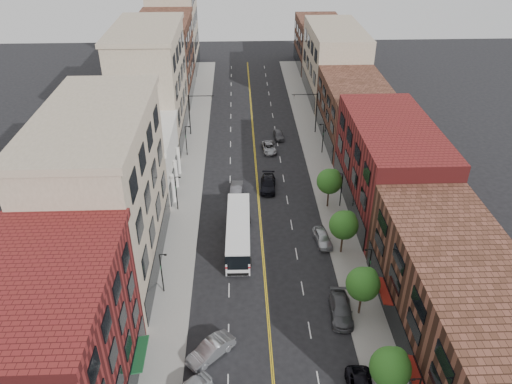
{
  "coord_description": "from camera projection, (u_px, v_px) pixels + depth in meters",
  "views": [
    {
      "loc": [
        -2.65,
        -32.53,
        37.36
      ],
      "look_at": [
        -0.6,
        20.12,
        5.0
      ],
      "focal_mm": 35.0,
      "sensor_mm": 36.0,
      "label": 1
    }
  ],
  "objects": [
    {
      "name": "car_lane_behind",
      "position": [
        237.0,
        189.0,
        70.68
      ],
      "size": [
        1.98,
        4.77,
        1.53
      ],
      "primitive_type": "imported",
      "rotation": [
        0.0,
        0.0,
        3.06
      ],
      "color": "#47474C",
      "rests_on": "ground"
    },
    {
      "name": "tree_r_2",
      "position": [
        344.0,
        224.0,
        57.48
      ],
      "size": [
        3.4,
        3.4,
        5.59
      ],
      "color": "black",
      "rests_on": "sidewalk_right"
    },
    {
      "name": "bldg_l_far_b",
      "position": [
        166.0,
        59.0,
        100.75
      ],
      "size": [
        10.0,
        20.0,
        15.0
      ],
      "primitive_type": "cube",
      "color": "#512E20",
      "rests_on": "ground"
    },
    {
      "name": "car_lane_c",
      "position": [
        279.0,
        135.0,
        86.26
      ],
      "size": [
        1.93,
        4.02,
        1.32
      ],
      "primitive_type": "imported",
      "rotation": [
        0.0,
        0.0,
        0.1
      ],
      "color": "#49484D",
      "rests_on": "ground"
    },
    {
      "name": "signal_mast_left",
      "position": [
        193.0,
        110.0,
        85.44
      ],
      "size": [
        4.49,
        0.18,
        7.2
      ],
      "color": "black",
      "rests_on": "sidewalk_left"
    },
    {
      "name": "car_angle_b",
      "position": [
        211.0,
        350.0,
        46.05
      ],
      "size": [
        4.79,
        4.64,
        1.63
      ],
      "primitive_type": "imported",
      "rotation": [
        0.0,
        0.0,
        -0.82
      ],
      "color": "#A5A8AD",
      "rests_on": "ground"
    },
    {
      "name": "bldg_l_far_c",
      "position": [
        174.0,
        26.0,
        114.77
      ],
      "size": [
        10.0,
        16.0,
        20.0
      ],
      "primitive_type": "cube",
      "color": "gray",
      "rests_on": "ground"
    },
    {
      "name": "bldg_l_redbrick",
      "position": [
        55.0,
        353.0,
        38.01
      ],
      "size": [
        10.0,
        16.0,
        14.0
      ],
      "primitive_type": "cube",
      "color": "maroon",
      "rests_on": "ground"
    },
    {
      "name": "lamp_r_2",
      "position": [
        341.0,
        188.0,
        66.59
      ],
      "size": [
        0.81,
        0.55,
        5.05
      ],
      "color": "black",
      "rests_on": "sidewalk_right"
    },
    {
      "name": "sidewalk_left",
      "position": [
        191.0,
        170.0,
        76.77
      ],
      "size": [
        4.0,
        110.0,
        0.15
      ],
      "primitive_type": "cube",
      "color": "gray",
      "rests_on": "ground"
    },
    {
      "name": "bldg_l_white",
      "position": [
        138.0,
        160.0,
        71.08
      ],
      "size": [
        10.0,
        14.0,
        8.0
      ],
      "primitive_type": "cube",
      "color": "silver",
      "rests_on": "ground"
    },
    {
      "name": "tree_r_1",
      "position": [
        364.0,
        283.0,
        48.96
      ],
      "size": [
        3.4,
        3.4,
        5.59
      ],
      "color": "black",
      "rests_on": "sidewalk_right"
    },
    {
      "name": "lamp_l_1",
      "position": [
        162.0,
        271.0,
        52.24
      ],
      "size": [
        0.81,
        0.55,
        5.05
      ],
      "color": "black",
      "rests_on": "sidewalk_left"
    },
    {
      "name": "bldg_r_mid",
      "position": [
        389.0,
        167.0,
        65.2
      ],
      "size": [
        10.0,
        22.0,
        12.0
      ],
      "primitive_type": "cube",
      "color": "maroon",
      "rests_on": "ground"
    },
    {
      "name": "bldg_r_far_a",
      "position": [
        355.0,
        112.0,
        83.61
      ],
      "size": [
        10.0,
        20.0,
        10.0
      ],
      "primitive_type": "cube",
      "color": "#512E20",
      "rests_on": "ground"
    },
    {
      "name": "bldg_l_tanoffice",
      "position": [
        105.0,
        198.0,
        53.14
      ],
      "size": [
        10.0,
        22.0,
        18.0
      ],
      "primitive_type": "cube",
      "color": "gray",
      "rests_on": "ground"
    },
    {
      "name": "car_lane_a",
      "position": [
        268.0,
        184.0,
        71.81
      ],
      "size": [
        2.57,
        5.47,
        1.54
      ],
      "primitive_type": "imported",
      "rotation": [
        0.0,
        0.0,
        -0.08
      ],
      "color": "black",
      "rests_on": "ground"
    },
    {
      "name": "bldg_r_far_c",
      "position": [
        319.0,
        44.0,
        118.25
      ],
      "size": [
        10.0,
        18.0,
        11.0
      ],
      "primitive_type": "cube",
      "color": "#512E20",
      "rests_on": "ground"
    },
    {
      "name": "signal_mast_right",
      "position": [
        312.0,
        108.0,
        86.12
      ],
      "size": [
        4.49,
        0.18,
        7.2
      ],
      "color": "black",
      "rests_on": "sidewalk_right"
    },
    {
      "name": "lamp_l_3",
      "position": [
        186.0,
        139.0,
        79.48
      ],
      "size": [
        0.81,
        0.55,
        5.05
      ],
      "color": "black",
      "rests_on": "sidewalk_left"
    },
    {
      "name": "tree_r_3",
      "position": [
        330.0,
        180.0,
        65.99
      ],
      "size": [
        3.4,
        3.4,
        5.59
      ],
      "color": "black",
      "rests_on": "sidewalk_right"
    },
    {
      "name": "car_parked_mid",
      "position": [
        341.0,
        310.0,
        50.49
      ],
      "size": [
        2.46,
        5.38,
        1.53
      ],
      "primitive_type": "imported",
      "rotation": [
        0.0,
        0.0,
        -0.06
      ],
      "color": "#4C4D51",
      "rests_on": "ground"
    },
    {
      "name": "tree_r_0",
      "position": [
        391.0,
        366.0,
        40.45
      ],
      "size": [
        3.4,
        3.4,
        5.59
      ],
      "color": "black",
      "rests_on": "sidewalk_right"
    },
    {
      "name": "bldg_l_far_a",
      "position": [
        151.0,
        86.0,
        82.94
      ],
      "size": [
        10.0,
        20.0,
        18.0
      ],
      "primitive_type": "cube",
      "color": "gray",
      "rests_on": "ground"
    },
    {
      "name": "bldg_r_near",
      "position": [
        458.0,
        304.0,
        45.29
      ],
      "size": [
        10.0,
        26.0,
        10.0
      ],
      "primitive_type": "cube",
      "color": "#512E20",
      "rests_on": "ground"
    },
    {
      "name": "lamp_r_3",
      "position": [
        323.0,
        137.0,
        80.21
      ],
      "size": [
        0.81,
        0.55,
        5.05
      ],
      "color": "black",
      "rests_on": "sidewalk_right"
    },
    {
      "name": "bldg_r_far_b",
      "position": [
        334.0,
        63.0,
        100.44
      ],
      "size": [
        10.0,
        22.0,
        14.0
      ],
      "primitive_type": "cube",
      "color": "gray",
      "rests_on": "ground"
    },
    {
      "name": "lamp_l_2",
      "position": [
        177.0,
        191.0,
        65.86
      ],
      "size": [
        0.81,
        0.55,
        5.05
      ],
      "color": "black",
      "rests_on": "sidewalk_left"
    },
    {
      "name": "car_lane_b",
      "position": [
        269.0,
        148.0,
        82.1
      ],
      "size": [
        2.56,
        4.82,
        1.29
      ],
      "primitive_type": "imported",
      "rotation": [
        0.0,
        0.0,
        0.09
      ],
      "color": "#93949A",
      "rests_on": "ground"
    },
    {
      "name": "lamp_r_1",
      "position": [
        369.0,
        266.0,
        52.96
      ],
      "size": [
        0.81,
        0.55,
        5.05
      ],
      "color": "black",
      "rests_on": "sidewalk_right"
    },
    {
      "name": "sidewalk_right",
      "position": [
        320.0,
        168.0,
        77.44
      ],
      "size": [
        4.0,
        110.0,
        0.15
      ],
      "primitive_type": "cube",
      "color": "gray",
      "rests_on": "ground"
    },
    {
      "name": "car_parked_far",
      "position": [
        323.0,
        238.0,
        60.87
      ],
      "size": [
        2.21,
        4.54,
        1.49
      ],
      "primitive_type": "imported",
      "rotation": [
        0.0,
        0.0,
        0.1
      ],
      "color": "#B7B9BF",
      "rests_on": "ground"
    },
    {
      "name": "city_bus",
      "position": [
        238.0,
        231.0,
        60.16
      ],
      "size": [
        3.25,
        12.75,
        3.26
      ],
      "rotation": [
        0.0,
        0.0,
        -0.02
      ],
      "color": "silver",
      "rests_on": "ground"
    },
    {
      "name": "ground",
      "position": [
        271.0,
        347.0,
        47.34
      ],
      "size": [
        220.0,
        220.0,
        0.0
      ],
      "primitive_type": "plane",
      "color": "black",
      "rests_on": "ground"
    }
  ]
}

